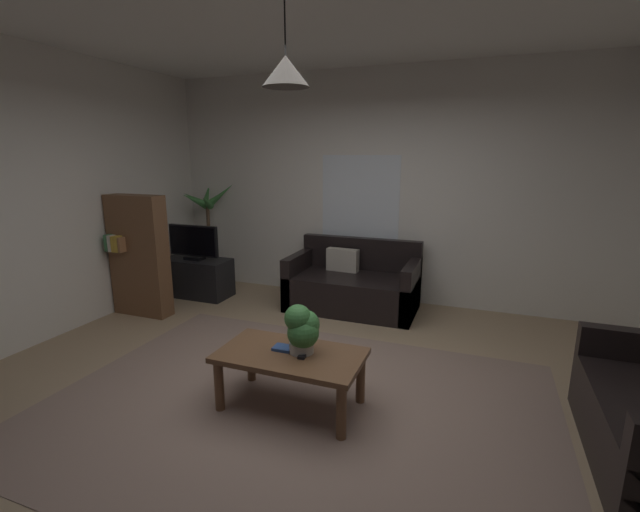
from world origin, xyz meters
TOP-DOWN VIEW (x-y plane):
  - floor at (0.00, 0.00)m, footprint 5.70×5.00m
  - rug at (0.00, -0.20)m, footprint 3.71×2.75m
  - wall_back at (0.00, 2.53)m, footprint 5.82×0.06m
  - wall_left at (-2.88, 0.00)m, footprint 0.06×5.00m
  - window_pane at (-0.29, 2.50)m, footprint 1.01×0.01m
  - couch_under_window at (-0.22, 2.02)m, footprint 1.52×0.84m
  - coffee_table at (-0.04, -0.19)m, footprint 1.06×0.59m
  - book_on_table_0 at (-0.12, -0.16)m, footprint 0.14×0.11m
  - remote_on_table_0 at (0.07, -0.19)m, footprint 0.06×0.16m
  - potted_plant_on_table at (0.04, -0.16)m, footprint 0.25×0.25m
  - tv_stand at (-2.30, 1.75)m, footprint 0.90×0.44m
  - tv at (-2.30, 1.73)m, footprint 0.72×0.16m
  - potted_palm_corner at (-2.40, 2.21)m, footprint 0.72×0.74m
  - bookshelf_corner at (-2.49, 0.96)m, footprint 0.70×0.31m
  - pendant_lamp at (-0.04, -0.19)m, footprint 0.30×0.30m

SIDE VIEW (x-z plane):
  - floor at x=0.00m, z-range -0.02..0.00m
  - rug at x=0.00m, z-range 0.00..0.01m
  - tv_stand at x=-2.30m, z-range 0.00..0.50m
  - couch_under_window at x=-0.22m, z-range -0.14..0.68m
  - coffee_table at x=-0.04m, z-range 0.14..0.57m
  - remote_on_table_0 at x=0.07m, z-range 0.43..0.45m
  - book_on_table_0 at x=-0.12m, z-range 0.43..0.45m
  - potted_plant_on_table at x=0.04m, z-range 0.44..0.80m
  - potted_palm_corner at x=-2.40m, z-range -0.09..1.39m
  - bookshelf_corner at x=-2.49m, z-range 0.00..1.40m
  - tv at x=-2.30m, z-range 0.50..0.96m
  - window_pane at x=-0.29m, z-range 0.67..1.83m
  - wall_back at x=0.00m, z-range 0.00..2.86m
  - wall_left at x=-2.88m, z-range 0.00..2.86m
  - pendant_lamp at x=-0.04m, z-range 2.04..2.65m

